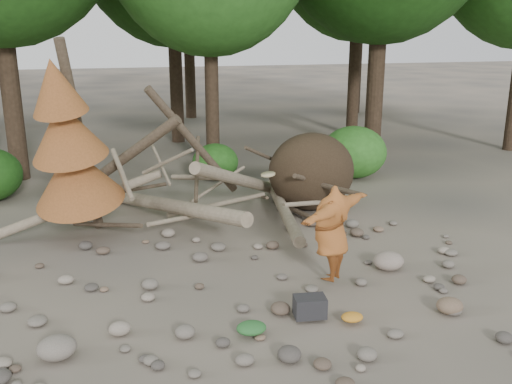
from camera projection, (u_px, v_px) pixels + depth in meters
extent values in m
plane|color=#514C44|center=(256.00, 292.00, 10.07)|extent=(120.00, 120.00, 0.00)
ellipsoid|color=#332619|center=(311.00, 172.00, 14.43)|extent=(2.20, 1.87, 1.98)
cylinder|color=gray|center=(173.00, 206.00, 13.10)|extent=(2.61, 5.11, 1.08)
cylinder|color=gray|center=(243.00, 181.00, 13.91)|extent=(3.18, 3.71, 1.90)
cylinder|color=brown|center=(115.00, 165.00, 13.40)|extent=(3.08, 1.91, 2.49)
cylinder|color=gray|center=(283.00, 208.00, 13.61)|extent=(1.13, 4.98, 0.43)
cylinder|color=brown|center=(194.00, 142.00, 13.94)|extent=(2.39, 1.03, 2.89)
cylinder|color=gray|center=(82.00, 203.00, 12.84)|extent=(3.71, 0.86, 1.20)
cylinder|color=#4C3F30|center=(106.00, 225.00, 12.61)|extent=(1.52, 1.70, 0.49)
cylinder|color=gray|center=(218.00, 184.00, 13.98)|extent=(1.57, 0.85, 0.69)
cylinder|color=#4C3F30|center=(274.00, 160.00, 14.73)|extent=(1.92, 1.25, 1.10)
cylinder|color=gray|center=(160.00, 162.00, 13.25)|extent=(0.37, 1.42, 0.85)
cylinder|color=#4C3F30|center=(311.00, 218.00, 13.54)|extent=(0.79, 2.54, 0.12)
cylinder|color=gray|center=(185.00, 218.00, 12.62)|extent=(1.78, 1.11, 0.29)
cylinder|color=#4C3F30|center=(81.00, 139.00, 12.26)|extent=(0.67, 1.13, 4.35)
cone|color=brown|center=(75.00, 174.00, 12.13)|extent=(2.06, 2.13, 1.86)
cone|color=brown|center=(65.00, 129.00, 11.63)|extent=(1.71, 1.78, 1.65)
cone|color=brown|center=(56.00, 86.00, 11.18)|extent=(1.23, 1.30, 1.41)
cylinder|color=#38281C|center=(3.00, 28.00, 16.39)|extent=(0.56, 0.56, 8.96)
cylinder|color=#38281C|center=(211.00, 58.00, 17.86)|extent=(0.44, 0.44, 7.14)
cylinder|color=#38281C|center=(379.00, 21.00, 19.58)|extent=(0.60, 0.60, 9.45)
cylinder|color=#38281C|center=(174.00, 34.00, 22.18)|extent=(0.52, 0.52, 8.54)
cylinder|color=#38281C|center=(356.00, 38.00, 23.73)|extent=(0.50, 0.50, 8.12)
cylinder|color=#38281C|center=(189.00, 30.00, 28.37)|extent=(0.54, 0.54, 8.75)
cylinder|color=#38281C|center=(359.00, 39.00, 30.26)|extent=(0.46, 0.46, 7.84)
ellipsoid|color=#28631C|center=(215.00, 162.00, 17.35)|extent=(1.40, 1.40, 1.12)
ellipsoid|color=#327524|center=(354.00, 152.00, 17.58)|extent=(2.00, 2.00, 1.60)
imported|color=#9B5323|center=(332.00, 233.00, 10.18)|extent=(2.08, 1.81, 1.77)
cylinder|color=tan|center=(268.00, 174.00, 9.52)|extent=(0.26, 0.26, 0.07)
cube|color=black|center=(310.00, 310.00, 9.09)|extent=(0.54, 0.39, 0.33)
ellipsoid|color=#255D28|center=(251.00, 331.00, 8.62)|extent=(0.46, 0.38, 0.17)
ellipsoid|color=#BE7920|center=(352.00, 320.00, 8.99)|extent=(0.35, 0.29, 0.13)
ellipsoid|color=slate|center=(57.00, 348.00, 8.02)|extent=(0.55, 0.50, 0.33)
ellipsoid|color=brown|center=(450.00, 306.00, 9.30)|extent=(0.44, 0.40, 0.26)
ellipsoid|color=gray|center=(389.00, 261.00, 10.98)|extent=(0.59, 0.53, 0.35)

